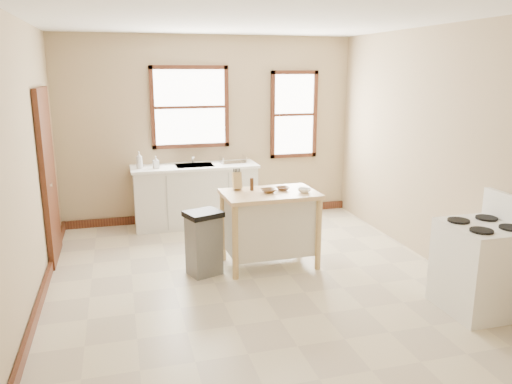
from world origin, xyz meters
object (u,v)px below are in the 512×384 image
(pepper_grinder, at_px, (252,184))
(bowl_b, at_px, (283,188))
(bowl_a, at_px, (269,191))
(soap_bottle_b, at_px, (156,162))
(gas_stove, at_px, (481,255))
(trash_bin, at_px, (204,243))
(dish_rack, at_px, (233,160))
(kitchen_island, at_px, (270,229))
(bowl_c, at_px, (304,190))
(soap_bottle_a, at_px, (139,160))
(knife_block, at_px, (237,181))

(pepper_grinder, xyz_separation_m, bowl_b, (0.36, -0.08, -0.06))
(bowl_b, bearing_deg, bowl_a, -159.55)
(soap_bottle_b, relative_size, gas_stove, 0.15)
(trash_bin, bearing_deg, soap_bottle_b, 81.96)
(bowl_b, bearing_deg, soap_bottle_b, 128.84)
(bowl_a, distance_m, trash_bin, 0.96)
(dish_rack, distance_m, kitchen_island, 1.90)
(bowl_c, bearing_deg, trash_bin, 177.65)
(soap_bottle_b, relative_size, bowl_c, 1.17)
(bowl_a, bearing_deg, soap_bottle_a, 127.39)
(bowl_b, distance_m, gas_stove, 2.27)
(soap_bottle_a, distance_m, trash_bin, 2.07)
(soap_bottle_a, xyz_separation_m, bowl_b, (1.58, -1.74, -0.12))
(soap_bottle_b, bearing_deg, trash_bin, -89.10)
(knife_block, bearing_deg, soap_bottle_b, 119.95)
(bowl_a, distance_m, gas_stove, 2.35)
(soap_bottle_b, height_order, pepper_grinder, soap_bottle_b)
(bowl_b, xyz_separation_m, gas_stove, (1.43, -1.72, -0.35))
(kitchen_island, xyz_separation_m, bowl_a, (-0.02, -0.01, 0.47))
(dish_rack, relative_size, bowl_a, 2.18)
(trash_bin, bearing_deg, gas_stove, -52.87)
(dish_rack, height_order, gas_stove, gas_stove)
(dish_rack, distance_m, bowl_a, 1.85)
(soap_bottle_b, xyz_separation_m, bowl_c, (1.56, -1.86, -0.08))
(soap_bottle_b, bearing_deg, soap_bottle_a, 155.40)
(bowl_a, xyz_separation_m, bowl_b, (0.20, 0.07, -0.00))
(knife_block, xyz_separation_m, gas_stove, (1.95, -1.88, -0.43))
(trash_bin, bearing_deg, pepper_grinder, -1.12)
(bowl_a, relative_size, bowl_c, 1.15)
(bowl_c, bearing_deg, pepper_grinder, 155.61)
(bowl_a, height_order, gas_stove, gas_stove)
(bowl_a, height_order, trash_bin, bowl_a)
(bowl_a, xyz_separation_m, gas_stove, (1.63, -1.65, -0.35))
(bowl_a, height_order, bowl_c, bowl_c)
(bowl_b, bearing_deg, pepper_grinder, 167.92)
(soap_bottle_b, relative_size, trash_bin, 0.24)
(pepper_grinder, distance_m, bowl_c, 0.62)
(soap_bottle_a, relative_size, trash_bin, 0.33)
(soap_bottle_a, relative_size, knife_block, 1.22)
(gas_stove, bearing_deg, soap_bottle_a, 131.09)
(dish_rack, relative_size, pepper_grinder, 2.54)
(pepper_grinder, bearing_deg, soap_bottle_a, 126.34)
(bowl_c, bearing_deg, knife_block, 154.71)
(kitchen_island, distance_m, trash_bin, 0.81)
(soap_bottle_b, height_order, kitchen_island, soap_bottle_b)
(pepper_grinder, bearing_deg, trash_bin, -161.58)
(dish_rack, distance_m, bowl_b, 1.78)
(dish_rack, bearing_deg, soap_bottle_a, 162.60)
(kitchen_island, relative_size, gas_stove, 0.97)
(soap_bottle_a, relative_size, bowl_a, 1.39)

